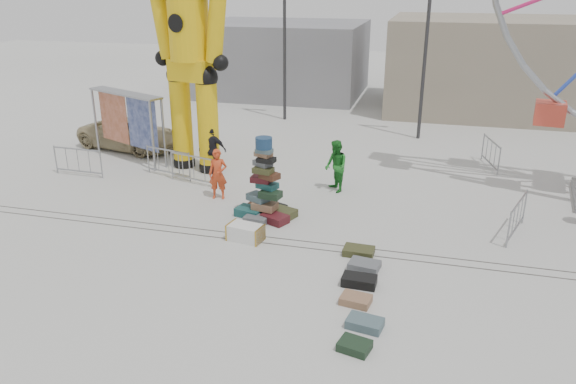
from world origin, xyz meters
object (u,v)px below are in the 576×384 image
(barricade_dummy_b, at_px, (168,163))
(crash_test_dummy, at_px, (190,54))
(lamp_post_right, at_px, (429,40))
(pedestrian_red, at_px, (218,174))
(lamp_post_left, at_px, (286,32))
(barricade_dummy_c, at_px, (194,169))
(pedestrian_black, at_px, (213,150))
(pedestrian_green, at_px, (336,166))
(barricade_wheel_back, at_px, (491,154))
(parked_suv, at_px, (130,134))
(banner_scaffold, at_px, (127,110))
(barricade_dummy_a, at_px, (78,162))
(steamer_trunk, at_px, (245,233))
(barricade_wheel_front, at_px, (517,218))
(suitcase_tower, at_px, (265,195))

(barricade_dummy_b, bearing_deg, crash_test_dummy, 76.07)
(lamp_post_right, distance_m, pedestrian_red, 11.95)
(lamp_post_left, bearing_deg, pedestrian_red, -86.65)
(barricade_dummy_c, xyz_separation_m, pedestrian_black, (0.23, 1.30, 0.37))
(lamp_post_right, bearing_deg, pedestrian_green, -108.52)
(barricade_wheel_back, distance_m, pedestrian_red, 10.89)
(lamp_post_left, relative_size, parked_suv, 1.74)
(parked_suv, bearing_deg, crash_test_dummy, -103.67)
(pedestrian_green, relative_size, parked_suv, 0.40)
(barricade_dummy_b, xyz_separation_m, barricade_dummy_c, (1.22, -0.47, 0.00))
(barricade_wheel_back, bearing_deg, pedestrian_green, -65.92)
(barricade_wheel_back, height_order, pedestrian_red, pedestrian_red)
(banner_scaffold, xyz_separation_m, parked_suv, (-0.89, 1.56, -1.47))
(lamp_post_right, height_order, barricade_dummy_a, lamp_post_right)
(pedestrian_black, bearing_deg, banner_scaffold, -11.86)
(barricade_dummy_a, bearing_deg, steamer_trunk, -22.92)
(banner_scaffold, relative_size, barricade_dummy_b, 1.90)
(lamp_post_right, height_order, barricade_dummy_b, lamp_post_right)
(barricade_dummy_a, distance_m, pedestrian_green, 9.72)
(crash_test_dummy, height_order, barricade_dummy_c, crash_test_dummy)
(crash_test_dummy, bearing_deg, parked_suv, 167.57)
(pedestrian_green, bearing_deg, steamer_trunk, -54.87)
(lamp_post_left, relative_size, barricade_dummy_a, 4.00)
(pedestrian_red, bearing_deg, barricade_wheel_front, -14.26)
(barricade_wheel_front, bearing_deg, pedestrian_black, 93.17)
(barricade_wheel_back, bearing_deg, suitcase_tower, -59.20)
(lamp_post_left, bearing_deg, crash_test_dummy, -98.48)
(suitcase_tower, bearing_deg, crash_test_dummy, 152.74)
(crash_test_dummy, height_order, barricade_dummy_a, crash_test_dummy)
(suitcase_tower, xyz_separation_m, pedestrian_red, (-2.00, 1.12, 0.14))
(crash_test_dummy, relative_size, barricade_dummy_a, 4.21)
(barricade_wheel_back, height_order, pedestrian_black, pedestrian_black)
(banner_scaffold, xyz_separation_m, barricade_dummy_a, (-0.93, -2.24, -1.56))
(suitcase_tower, height_order, barricade_dummy_c, suitcase_tower)
(barricade_dummy_a, relative_size, pedestrian_green, 1.09)
(suitcase_tower, relative_size, crash_test_dummy, 0.31)
(crash_test_dummy, xyz_separation_m, barricade_dummy_a, (-3.98, -1.92, -3.89))
(barricade_dummy_a, bearing_deg, barricade_dummy_c, 5.54)
(suitcase_tower, relative_size, barricade_dummy_a, 1.30)
(crash_test_dummy, relative_size, parked_suv, 1.83)
(lamp_post_right, relative_size, steamer_trunk, 8.04)
(barricade_wheel_back, distance_m, pedestrian_black, 10.89)
(pedestrian_black, height_order, parked_suv, pedestrian_black)
(lamp_post_left, distance_m, pedestrian_red, 12.05)
(barricade_dummy_a, xyz_separation_m, pedestrian_green, (9.68, 0.87, 0.36))
(parked_suv, bearing_deg, lamp_post_right, -56.65)
(crash_test_dummy, height_order, pedestrian_red, crash_test_dummy)
(crash_test_dummy, relative_size, banner_scaffold, 2.21)
(lamp_post_left, distance_m, barricade_wheel_front, 16.19)
(barricade_dummy_c, distance_m, pedestrian_black, 1.37)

